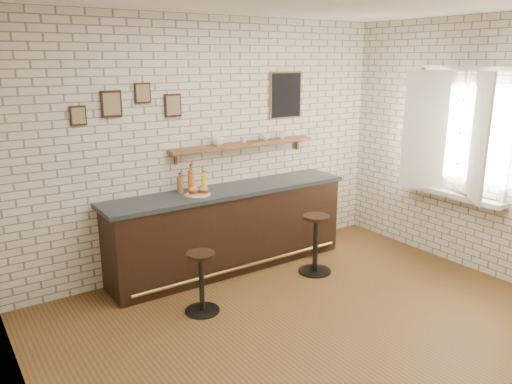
% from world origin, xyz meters
% --- Properties ---
extents(ground, '(5.00, 5.00, 0.00)m').
position_xyz_m(ground, '(0.00, 0.00, 0.00)').
color(ground, brown).
rests_on(ground, ground).
extents(bar_counter, '(3.10, 0.65, 1.01)m').
position_xyz_m(bar_counter, '(0.05, 1.70, 0.51)').
color(bar_counter, black).
rests_on(bar_counter, ground).
extents(sandwich_plate, '(0.28, 0.28, 0.01)m').
position_xyz_m(sandwich_plate, '(-0.39, 1.65, 1.02)').
color(sandwich_plate, white).
rests_on(sandwich_plate, bar_counter).
extents(ciabatta_sandwich, '(0.24, 0.17, 0.08)m').
position_xyz_m(ciabatta_sandwich, '(-0.38, 1.65, 1.06)').
color(ciabatta_sandwich, tan).
rests_on(ciabatta_sandwich, sandwich_plate).
extents(potato_chips, '(0.26, 0.17, 0.00)m').
position_xyz_m(potato_chips, '(-0.42, 1.65, 1.02)').
color(potato_chips, '#E8B952').
rests_on(potato_chips, sandwich_plate).
extents(bitters_bottle_brown, '(0.07, 0.07, 0.23)m').
position_xyz_m(bitters_bottle_brown, '(-0.51, 1.86, 1.10)').
color(bitters_bottle_brown, brown).
rests_on(bitters_bottle_brown, bar_counter).
extents(bitters_bottle_white, '(0.07, 0.07, 0.26)m').
position_xyz_m(bitters_bottle_white, '(-0.36, 1.86, 1.12)').
color(bitters_bottle_white, beige).
rests_on(bitters_bottle_white, bar_counter).
extents(bitters_bottle_amber, '(0.08, 0.08, 0.32)m').
position_xyz_m(bitters_bottle_amber, '(-0.36, 1.86, 1.14)').
color(bitters_bottle_amber, '#B0581C').
rests_on(bitters_bottle_amber, bar_counter).
extents(condiment_bottle_yellow, '(0.07, 0.07, 0.22)m').
position_xyz_m(condiment_bottle_yellow, '(-0.19, 1.86, 1.10)').
color(condiment_bottle_yellow, yellow).
rests_on(condiment_bottle_yellow, bar_counter).
extents(bar_stool_left, '(0.38, 0.38, 0.64)m').
position_xyz_m(bar_stool_left, '(-0.77, 0.90, 0.34)').
color(bar_stool_left, black).
rests_on(bar_stool_left, ground).
extents(bar_stool_right, '(0.40, 0.40, 0.72)m').
position_xyz_m(bar_stool_right, '(0.83, 1.00, 0.38)').
color(bar_stool_right, black).
rests_on(bar_stool_right, ground).
extents(wall_shelf, '(2.00, 0.18, 0.18)m').
position_xyz_m(wall_shelf, '(0.40, 1.90, 1.48)').
color(wall_shelf, brown).
rests_on(wall_shelf, ground).
extents(shelf_cup_a, '(0.19, 0.19, 0.11)m').
position_xyz_m(shelf_cup_a, '(0.04, 1.90, 1.55)').
color(shelf_cup_a, white).
rests_on(shelf_cup_a, wall_shelf).
extents(shelf_cup_b, '(0.13, 0.13, 0.08)m').
position_xyz_m(shelf_cup_b, '(0.40, 1.90, 1.54)').
color(shelf_cup_b, white).
rests_on(shelf_cup_b, wall_shelf).
extents(shelf_cup_c, '(0.15, 0.15, 0.09)m').
position_xyz_m(shelf_cup_c, '(0.73, 1.90, 1.55)').
color(shelf_cup_c, white).
rests_on(shelf_cup_c, wall_shelf).
extents(shelf_cup_d, '(0.13, 0.13, 0.09)m').
position_xyz_m(shelf_cup_d, '(0.99, 1.90, 1.54)').
color(shelf_cup_d, white).
rests_on(shelf_cup_d, wall_shelf).
extents(back_wall_decor, '(2.96, 0.02, 0.56)m').
position_xyz_m(back_wall_decor, '(0.23, 1.98, 2.05)').
color(back_wall_decor, black).
rests_on(back_wall_decor, ground).
extents(window_sill, '(0.20, 1.35, 0.06)m').
position_xyz_m(window_sill, '(2.40, 0.30, 0.90)').
color(window_sill, white).
rests_on(window_sill, ground).
extents(casement_window, '(0.40, 1.30, 1.56)m').
position_xyz_m(casement_window, '(2.36, 0.30, 1.65)').
color(casement_window, white).
rests_on(casement_window, ground).
extents(book_lower, '(0.20, 0.24, 0.02)m').
position_xyz_m(book_lower, '(2.38, 0.18, 0.94)').
color(book_lower, tan).
rests_on(book_lower, window_sill).
extents(book_upper, '(0.27, 0.30, 0.02)m').
position_xyz_m(book_upper, '(2.38, 0.17, 0.96)').
color(book_upper, tan).
rests_on(book_upper, book_lower).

